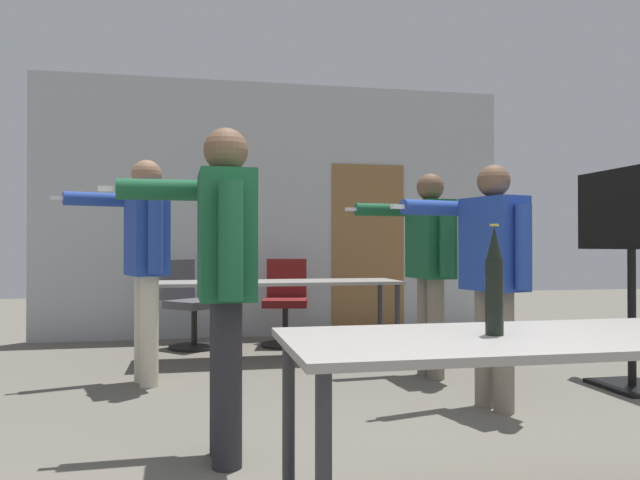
% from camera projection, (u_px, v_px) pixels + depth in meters
% --- Properties ---
extents(back_wall, '(5.53, 0.12, 2.99)m').
position_uv_depth(back_wall, '(280.00, 210.00, 7.40)').
color(back_wall, '#B2B5B7').
rests_on(back_wall, ground_plane).
extents(conference_table_near, '(1.85, 0.79, 0.73)m').
position_uv_depth(conference_table_near, '(535.00, 353.00, 2.30)').
color(conference_table_near, gray).
rests_on(conference_table_near, ground_plane).
extents(conference_table_far, '(2.35, 0.66, 0.73)m').
position_uv_depth(conference_table_far, '(274.00, 288.00, 5.83)').
color(conference_table_far, gray).
rests_on(conference_table_far, ground_plane).
extents(tv_screen, '(0.44, 1.25, 1.66)m').
position_uv_depth(tv_screen, '(632.00, 245.00, 4.64)').
color(tv_screen, black).
rests_on(tv_screen, ground_plane).
extents(person_right_polo, '(0.78, 0.69, 1.65)m').
position_uv_depth(person_right_polo, '(223.00, 262.00, 3.08)').
color(person_right_polo, '#28282D').
rests_on(person_right_polo, ground_plane).
extents(person_far_watching, '(0.84, 0.61, 1.59)m').
position_uv_depth(person_far_watching, '(492.00, 262.00, 4.05)').
color(person_far_watching, slate).
rests_on(person_far_watching, ground_plane).
extents(person_left_plaid, '(0.90, 0.64, 1.72)m').
position_uv_depth(person_left_plaid, '(145.00, 249.00, 4.78)').
color(person_left_plaid, beige).
rests_on(person_left_plaid, ground_plane).
extents(person_near_casual, '(0.80, 0.66, 1.65)m').
position_uv_depth(person_near_casual, '(429.00, 255.00, 5.06)').
color(person_near_casual, slate).
rests_on(person_near_casual, ground_plane).
extents(office_chair_mid_tucked, '(0.68, 0.69, 0.92)m').
position_uv_depth(office_chair_mid_tucked, '(189.00, 307.00, 6.50)').
color(office_chair_mid_tucked, black).
rests_on(office_chair_mid_tucked, ground_plane).
extents(office_chair_near_pushed, '(0.55, 0.60, 0.92)m').
position_uv_depth(office_chair_near_pushed, '(286.00, 305.00, 6.69)').
color(office_chair_near_pushed, black).
rests_on(office_chair_near_pushed, ground_plane).
extents(beer_bottle, '(0.07, 0.07, 0.41)m').
position_uv_depth(beer_bottle, '(494.00, 283.00, 2.29)').
color(beer_bottle, black).
rests_on(beer_bottle, conference_table_near).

